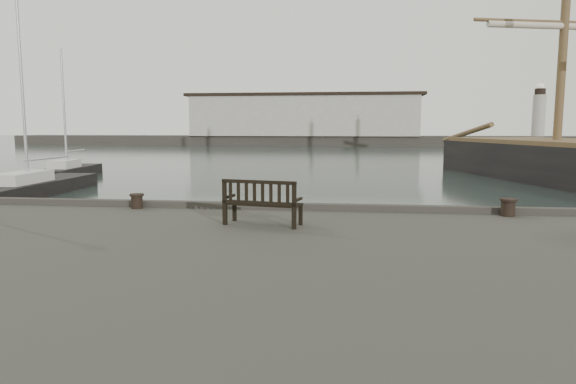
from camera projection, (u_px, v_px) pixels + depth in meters
name	position (u px, v px, depth m)	size (l,w,h in m)	color
ground	(278.00, 262.00, 14.80)	(400.00, 400.00, 0.00)	black
breakwater	(320.00, 125.00, 105.37)	(140.00, 9.50, 12.20)	#383530
bench	(262.00, 211.00, 12.09)	(1.91, 0.97, 1.05)	black
bollard_left	(137.00, 201.00, 14.58)	(0.40, 0.40, 0.42)	black
bollard_right	(508.00, 207.00, 13.33)	(0.44, 0.44, 0.46)	black
yacht_c	(34.00, 191.00, 29.19)	(2.77, 10.43, 13.84)	black
yacht_d	(70.00, 174.00, 39.29)	(3.03, 8.11, 10.20)	black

